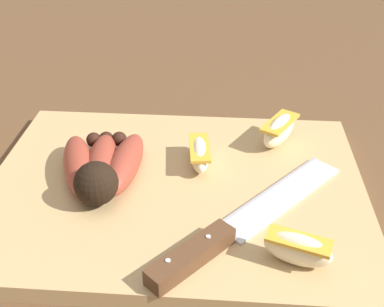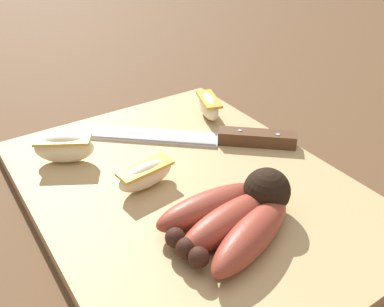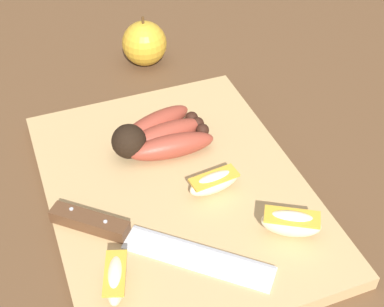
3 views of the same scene
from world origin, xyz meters
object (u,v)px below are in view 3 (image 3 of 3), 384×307
at_px(chefs_knife, 126,234).
at_px(apple_wedge_middle, 291,223).
at_px(apple_wedge_near, 116,278).
at_px(apple_wedge_far, 214,182).
at_px(banana_bunch, 158,136).
at_px(whole_apple, 144,43).

distance_m(chefs_knife, apple_wedge_middle, 0.20).
height_order(apple_wedge_near, apple_wedge_far, apple_wedge_near).
bearing_deg(banana_bunch, apple_wedge_near, 151.07).
distance_m(banana_bunch, apple_wedge_far, 0.12).
relative_size(banana_bunch, apple_wedge_far, 1.98).
bearing_deg(banana_bunch, apple_wedge_far, -160.40).
bearing_deg(apple_wedge_near, chefs_knife, -23.81).
height_order(banana_bunch, chefs_knife, banana_bunch).
bearing_deg(apple_wedge_far, whole_apple, -2.79).
bearing_deg(apple_wedge_near, apple_wedge_middle, -89.70).
distance_m(banana_bunch, apple_wedge_middle, 0.23).
bearing_deg(chefs_knife, apple_wedge_near, 156.19).
height_order(chefs_knife, whole_apple, whole_apple).
height_order(apple_wedge_far, whole_apple, whole_apple).
relative_size(apple_wedge_near, whole_apple, 0.76).
bearing_deg(banana_bunch, apple_wedge_middle, -155.24).
distance_m(banana_bunch, chefs_knife, 0.17).
xyz_separation_m(banana_bunch, apple_wedge_middle, (-0.21, -0.10, 0.00)).
relative_size(apple_wedge_near, apple_wedge_far, 0.96).
relative_size(chefs_knife, apple_wedge_far, 3.22).
relative_size(chefs_knife, apple_wedge_middle, 3.10).
xyz_separation_m(apple_wedge_near, apple_wedge_middle, (0.00, -0.21, 0.00)).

